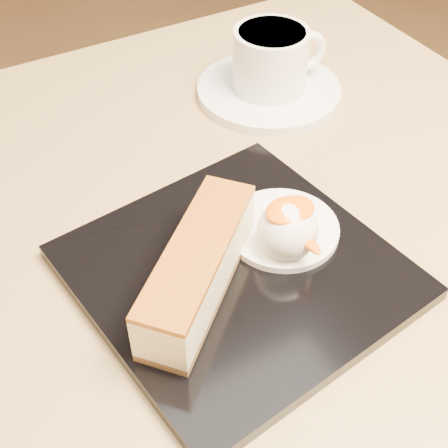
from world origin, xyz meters
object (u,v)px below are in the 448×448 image
saucer (269,91)px  table (213,405)px  ice_cream_scoop (287,230)px  coffee_cup (272,58)px  cheesecake (198,268)px  dessert_plate (237,272)px

saucer → table: bearing=-131.3°
ice_cream_scoop → coffee_cup: coffee_cup is taller
cheesecake → ice_cream_scoop: (0.08, -0.00, 0.00)m
dessert_plate → saucer: 0.26m
ice_cream_scoop → coffee_cup: bearing=60.0°
table → coffee_cup: size_ratio=7.82×
cheesecake → saucer: size_ratio=0.88×
cheesecake → ice_cream_scoop: same height
ice_cream_scoop → cheesecake: bearing=180.0°
table → saucer: (0.18, 0.21, 0.16)m
ice_cream_scoop → saucer: 0.24m
table → coffee_cup: bearing=48.4°
saucer → coffee_cup: bearing=-6.0°
ice_cream_scoop → saucer: size_ratio=0.31×
table → dessert_plate: bearing=16.1°
table → cheesecake: bearing=159.8°
saucer → ice_cream_scoop: bearing=-119.5°
table → coffee_cup: coffee_cup is taller
dessert_plate → coffee_cup: (0.16, 0.20, 0.04)m
cheesecake → table: bearing=-61.6°
dessert_plate → ice_cream_scoop: 0.05m
cheesecake → saucer: cheesecake is taller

